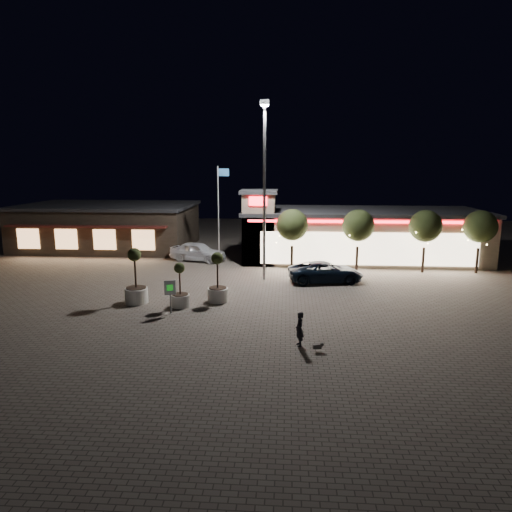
# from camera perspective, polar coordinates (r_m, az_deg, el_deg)

# --- Properties ---
(ground) EXTENTS (90.00, 90.00, 0.00)m
(ground) POSITION_cam_1_polar(r_m,az_deg,el_deg) (25.42, -4.46, -7.29)
(ground) COLOR #635A50
(ground) RESTS_ON ground
(retail_building) EXTENTS (20.40, 8.40, 6.10)m
(retail_building) POSITION_cam_1_polar(r_m,az_deg,el_deg) (40.50, 12.29, 2.73)
(retail_building) COLOR gray
(retail_building) RESTS_ON ground
(restaurant_building) EXTENTS (16.40, 11.00, 4.30)m
(restaurant_building) POSITION_cam_1_polar(r_m,az_deg,el_deg) (47.57, -17.85, 3.63)
(restaurant_building) COLOR #382D23
(restaurant_building) RESTS_ON ground
(floodlight_pole) EXTENTS (0.60, 0.40, 12.38)m
(floodlight_pole) POSITION_cam_1_polar(r_m,az_deg,el_deg) (31.88, 1.06, 9.39)
(floodlight_pole) COLOR gray
(floodlight_pole) RESTS_ON ground
(flagpole) EXTENTS (0.95, 0.10, 8.00)m
(flagpole) POSITION_cam_1_polar(r_m,az_deg,el_deg) (37.38, -4.58, 6.16)
(flagpole) COLOR white
(flagpole) RESTS_ON ground
(string_tree_a) EXTENTS (2.42, 2.42, 4.79)m
(string_tree_a) POSITION_cam_1_polar(r_m,az_deg,el_deg) (35.12, 4.56, 3.88)
(string_tree_a) COLOR #332319
(string_tree_a) RESTS_ON ground
(string_tree_b) EXTENTS (2.42, 2.42, 4.79)m
(string_tree_b) POSITION_cam_1_polar(r_m,az_deg,el_deg) (35.53, 12.67, 3.73)
(string_tree_b) COLOR #332319
(string_tree_b) RESTS_ON ground
(string_tree_c) EXTENTS (2.42, 2.42, 4.79)m
(string_tree_c) POSITION_cam_1_polar(r_m,az_deg,el_deg) (36.62, 20.43, 3.51)
(string_tree_c) COLOR #332319
(string_tree_c) RESTS_ON ground
(string_tree_d) EXTENTS (2.42, 2.42, 4.79)m
(string_tree_d) POSITION_cam_1_polar(r_m,az_deg,el_deg) (37.95, 26.24, 3.30)
(string_tree_d) COLOR #332319
(string_tree_d) RESTS_ON ground
(pickup_truck) EXTENTS (5.52, 3.18, 1.45)m
(pickup_truck) POSITION_cam_1_polar(r_m,az_deg,el_deg) (32.38, 8.71, -1.96)
(pickup_truck) COLOR black
(pickup_truck) RESTS_ON ground
(white_sedan) EXTENTS (5.13, 3.15, 1.63)m
(white_sedan) POSITION_cam_1_polar(r_m,az_deg,el_deg) (39.26, -7.29, 0.56)
(white_sedan) COLOR white
(white_sedan) RESTS_ON ground
(pedestrian) EXTENTS (0.51, 0.65, 1.58)m
(pedestrian) POSITION_cam_1_polar(r_m,az_deg,el_deg) (21.02, 5.47, -9.09)
(pedestrian) COLOR black
(pedestrian) RESTS_ON ground
(dog) EXTENTS (0.50, 0.25, 0.26)m
(dog) POSITION_cam_1_polar(r_m,az_deg,el_deg) (20.69, 7.85, -11.07)
(dog) COLOR #59514C
(dog) RESTS_ON ground
(planter_left) EXTENTS (1.36, 1.36, 3.34)m
(planter_left) POSITION_cam_1_polar(r_m,az_deg,el_deg) (28.03, -14.77, -3.66)
(planter_left) COLOR silver
(planter_left) RESTS_ON ground
(planter_mid) EXTENTS (1.06, 1.06, 2.61)m
(planter_mid) POSITION_cam_1_polar(r_m,az_deg,el_deg) (26.85, -9.45, -4.59)
(planter_mid) COLOR silver
(planter_mid) RESTS_ON ground
(planter_right) EXTENTS (1.23, 1.23, 3.03)m
(planter_right) POSITION_cam_1_polar(r_m,az_deg,el_deg) (27.52, -4.80, -3.80)
(planter_right) COLOR silver
(planter_right) RESTS_ON ground
(valet_sign) EXTENTS (0.60, 0.28, 1.90)m
(valet_sign) POSITION_cam_1_polar(r_m,az_deg,el_deg) (25.53, -10.69, -4.26)
(valet_sign) COLOR gray
(valet_sign) RESTS_ON ground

